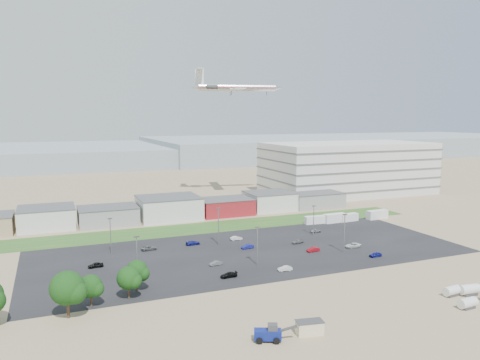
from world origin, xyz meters
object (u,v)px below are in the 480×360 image
portable_shed (310,327)px  airliner (237,87)px  parked_car_6 (193,243)px  parked_car_13 (285,268)px  box_trailer_a (314,220)px  parked_car_3 (229,275)px  parked_car_5 (96,265)px  parked_car_2 (375,255)px  telehandler (268,333)px  parked_car_11 (236,238)px  storage_tank_nw (452,291)px  parked_car_12 (297,242)px  parked_car_9 (149,248)px  parked_car_1 (313,249)px  parked_car_0 (353,245)px  parked_car_4 (216,263)px  parked_car_8 (316,231)px  parked_car_7 (248,247)px

portable_shed → airliner: airliner is taller
parked_car_6 → parked_car_13: parked_car_6 is taller
box_trailer_a → parked_car_6: box_trailer_a is taller
parked_car_3 → parked_car_5: parked_car_5 is taller
parked_car_2 → parked_car_3: bearing=-93.8°
telehandler → parked_car_11: size_ratio=1.99×
telehandler → parked_car_6: telehandler is taller
storage_tank_nw → parked_car_5: bearing=144.6°
telehandler → parked_car_12: (34.94, 52.13, -0.98)m
parked_car_5 → parked_car_9: 18.66m
parked_car_3 → parked_car_1: bearing=107.4°
parked_car_0 → parked_car_11: bearing=-128.2°
storage_tank_nw → parked_car_2: 28.96m
storage_tank_nw → parked_car_2: size_ratio=1.05×
parked_car_4 → parked_car_8: size_ratio=0.96×
parked_car_5 → parked_car_9: bearing=118.8°
parked_car_5 → parked_car_11: 43.95m
telehandler → parked_car_1: telehandler is taller
parked_car_8 → box_trailer_a: bearing=-22.6°
airliner → parked_car_8: airliner is taller
parked_car_2 → parked_car_7: (-28.83, 20.43, -0.01)m
airliner → parked_car_0: size_ratio=9.37×
parked_car_12 → parked_car_6: bearing=-116.0°
portable_shed → parked_car_11: (11.60, 63.03, -0.59)m
telehandler → parked_car_8: (46.91, 61.52, -0.93)m
parked_car_1 → parked_car_4: parked_car_1 is taller
parked_car_0 → parked_car_8: (-0.70, 19.35, -0.06)m
parked_car_5 → parked_car_8: bearing=93.2°
parked_car_2 → parked_car_7: parked_car_2 is taller
portable_shed → parked_car_8: portable_shed is taller
portable_shed → box_trailer_a: box_trailer_a is taller
parked_car_13 → parked_car_5: bearing=-108.3°
parked_car_3 → parked_car_2: bearing=87.5°
parked_car_13 → parked_car_9: bearing=-131.3°
parked_car_8 → parked_car_6: bearing=96.0°
parked_car_12 → parked_car_1: bearing=-7.9°
telehandler → parked_car_7: telehandler is taller
portable_shed → parked_car_0: portable_shed is taller
parked_car_11 → parked_car_7: bearing=179.0°
storage_tank_nw → parked_car_6: 70.75m
portable_shed → parked_car_12: 59.04m
airliner → parked_car_1: bearing=-87.0°
parked_car_5 → parked_car_12: bearing=85.7°
parked_car_0 → parked_car_2: size_ratio=1.28×
parked_car_9 → parked_car_12: 43.56m
parked_car_3 → parked_car_5: 34.36m
parked_car_6 → parked_car_12: parked_car_6 is taller
parked_car_13 → parked_car_8: bearing=145.1°
portable_shed → airliner: (42.56, 138.85, 49.93)m
airliner → parked_car_1: (-15.68, -95.65, -50.50)m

